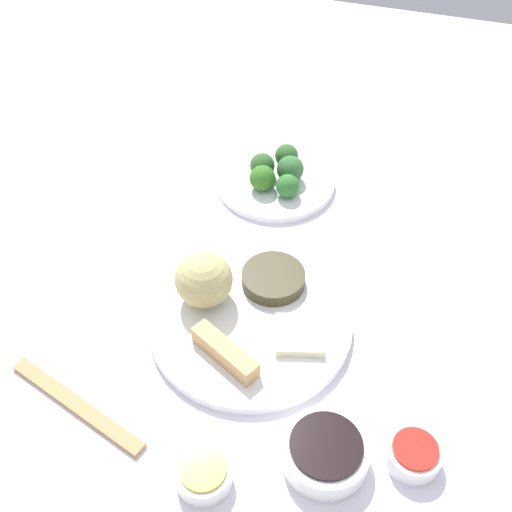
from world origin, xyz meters
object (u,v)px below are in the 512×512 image
(main_plate, at_px, (251,322))
(soy_sauce_bowl, at_px, (325,453))
(sauce_ramekin_hot_mustard, at_px, (204,475))
(broccoli_plate, at_px, (276,181))
(sauce_ramekin_sweet_and_sour, at_px, (413,455))
(chopsticks_pair, at_px, (76,405))

(main_plate, xyz_separation_m, soy_sauce_bowl, (-0.17, -0.15, 0.01))
(main_plate, relative_size, sauce_ramekin_hot_mustard, 4.35)
(broccoli_plate, height_order, sauce_ramekin_hot_mustard, sauce_ramekin_hot_mustard)
(soy_sauce_bowl, bearing_deg, main_plate, 41.67)
(sauce_ramekin_sweet_and_sour, height_order, chopsticks_pair, sauce_ramekin_sweet_and_sour)
(broccoli_plate, distance_m, soy_sauce_bowl, 0.53)
(main_plate, height_order, sauce_ramekin_hot_mustard, sauce_ramekin_hot_mustard)
(broccoli_plate, xyz_separation_m, chopsticks_pair, (-0.52, 0.12, -0.00))
(sauce_ramekin_sweet_and_sour, xyz_separation_m, chopsticks_pair, (-0.06, 0.42, -0.01))
(main_plate, distance_m, broccoli_plate, 0.32)
(sauce_ramekin_sweet_and_sour, distance_m, chopsticks_pair, 0.43)
(main_plate, bearing_deg, sauce_ramekin_hot_mustard, -175.19)
(sauce_ramekin_hot_mustard, bearing_deg, main_plate, 4.81)
(chopsticks_pair, bearing_deg, broccoli_plate, -12.74)
(sauce_ramekin_hot_mustard, height_order, sauce_ramekin_sweet_and_sour, same)
(sauce_ramekin_sweet_and_sour, bearing_deg, sauce_ramekin_hot_mustard, 113.54)
(soy_sauce_bowl, height_order, sauce_ramekin_sweet_and_sour, soy_sauce_bowl)
(soy_sauce_bowl, bearing_deg, sauce_ramekin_hot_mustard, 118.18)
(soy_sauce_bowl, bearing_deg, sauce_ramekin_sweet_and_sour, -72.86)
(sauce_ramekin_sweet_and_sour, bearing_deg, main_plate, 61.46)
(broccoli_plate, bearing_deg, soy_sauce_bowl, -157.03)
(main_plate, height_order, soy_sauce_bowl, soy_sauce_bowl)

